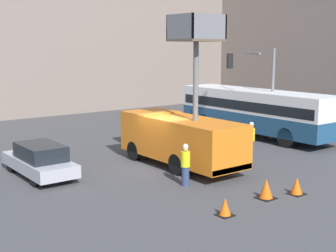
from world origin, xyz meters
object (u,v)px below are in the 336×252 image
Objects in this scene: traffic_light_pole at (257,78)px; traffic_cone_near_truck at (266,189)px; traffic_cone_mid_road at (297,186)px; parked_car_curbside at (40,160)px; traffic_cone_far_side at (225,207)px; city_bus at (255,109)px; road_worker_near_truck at (185,165)px; road_worker_directing at (251,139)px; utility_truck at (181,135)px.

traffic_cone_near_truck is at bearing -135.63° from traffic_light_pole.
traffic_light_pole is at bearing 44.37° from traffic_cone_near_truck.
traffic_cone_mid_road is 0.15× the size of parked_car_curbside.
traffic_cone_near_truck is 1.23× the size of traffic_cone_far_side.
traffic_cone_far_side is at bearing 180.00° from traffic_cone_mid_road.
traffic_cone_mid_road is at bearing -0.00° from traffic_cone_far_side.
traffic_cone_near_truck is at bearing -55.25° from parked_car_curbside.
traffic_cone_mid_road is (-6.98, -8.51, -3.43)m from traffic_light_pole.
traffic_cone_mid_road is (-7.69, -9.23, -1.44)m from city_bus.
road_worker_near_truck is 0.97× the size of road_worker_directing.
city_bus is 6.17× the size of road_worker_directing.
road_worker_near_truck is at bearing 127.76° from traffic_cone_mid_road.
city_bus is 14.67m from parked_car_curbside.
traffic_cone_mid_road is (1.33, -0.38, -0.04)m from traffic_cone_near_truck.
road_worker_directing reaches higher than traffic_cone_far_side.
utility_truck is 1.26× the size of traffic_light_pole.
road_worker_directing is (-4.34, -3.73, -0.85)m from city_bus.
utility_truck reaches higher than traffic_cone_far_side.
parked_car_curbside is (-4.22, 4.95, -0.13)m from road_worker_near_truck.
city_bus reaches higher than road_worker_near_truck.
traffic_light_pole reaches higher than traffic_cone_mid_road.
road_worker_near_truck is (-10.40, -5.73, -0.88)m from city_bus.
traffic_cone_near_truck reaches higher than traffic_cone_far_side.
traffic_light_pole is at bearing -64.00° from road_worker_near_truck.
city_bus is 14.78× the size of traffic_cone_near_truck.
traffic_cone_near_truck is 9.83m from parked_car_curbside.
traffic_light_pole is 8.22× the size of traffic_cone_mid_road.
city_bus is 14.84m from traffic_cone_far_side.
road_worker_directing is at bearing 47.61° from traffic_cone_near_truck.
road_worker_directing is (-3.64, -3.01, -2.84)m from traffic_light_pole.
road_worker_directing is 0.39× the size of parked_car_curbside.
utility_truck is 0.63× the size of city_bus.
road_worker_near_truck is 3.45m from traffic_cone_near_truck.
utility_truck is at bearing 85.86° from traffic_cone_near_truck.
traffic_cone_mid_road is at bearing 121.77° from city_bus.
city_bus reaches higher than traffic_cone_near_truck.
utility_truck is 9.19m from city_bus.
utility_truck is 6.81m from traffic_cone_far_side.
road_worker_directing is at bearing -7.13° from utility_truck.
traffic_cone_near_truck is at bearing -94.14° from utility_truck.
traffic_cone_near_truck is 1.12× the size of traffic_cone_mid_road.
traffic_light_pole reaches higher than traffic_cone_near_truck.
traffic_cone_mid_road is at bearing -81.32° from utility_truck.
road_worker_near_truck is at bearing 113.86° from traffic_cone_near_truck.
utility_truck is at bearing -162.58° from traffic_light_pole.
city_bus is at bearing 45.49° from traffic_light_pole.
utility_truck is 3.88× the size of road_worker_directing.
road_worker_directing is 9.07m from traffic_cone_far_side.
road_worker_directing is 10.69m from parked_car_curbside.
traffic_cone_far_side is at bearing -141.82° from traffic_light_pole.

